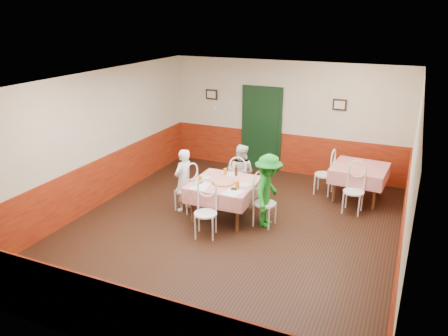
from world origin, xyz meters
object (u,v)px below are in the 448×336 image
at_px(diner_far, 241,173).
at_px(diner_right, 268,191).
at_px(pizza, 223,183).
at_px(chair_far, 240,182).
at_px(chair_near, 205,214).
at_px(chair_right, 265,204).
at_px(chair_second_b, 354,192).
at_px(main_table, 224,200).
at_px(chair_left, 186,190).
at_px(glass_a, 200,180).
at_px(glass_b, 237,185).
at_px(wallet, 234,189).
at_px(diner_left, 184,180).
at_px(second_table, 358,183).
at_px(beer_bottle, 236,171).
at_px(chair_second_a, 324,175).
at_px(glass_c, 225,171).

relative_size(diner_far, diner_right, 0.89).
height_order(pizza, diner_far, diner_far).
distance_m(chair_far, chair_near, 1.70).
relative_size(chair_right, chair_second_b, 1.00).
bearing_deg(main_table, chair_second_b, 28.75).
xyz_separation_m(chair_far, pizza, (0.03, -0.92, 0.32)).
xyz_separation_m(chair_left, glass_a, (0.47, -0.25, 0.38)).
bearing_deg(glass_b, pizza, 155.30).
relative_size(glass_b, diner_far, 0.12).
bearing_deg(wallet, diner_far, 105.38).
bearing_deg(diner_far, glass_a, 72.47).
bearing_deg(chair_left, chair_second_b, 126.13).
distance_m(main_table, diner_right, 0.96).
relative_size(chair_second_b, diner_far, 0.71).
xyz_separation_m(chair_second_b, diner_left, (-3.22, -1.28, 0.21)).
distance_m(chair_right, diner_right, 0.27).
bearing_deg(glass_b, chair_left, 169.61).
bearing_deg(pizza, chair_right, 5.22).
bearing_deg(diner_far, wallet, 106.34).
distance_m(second_table, beer_bottle, 2.80).
distance_m(glass_b, diner_far, 1.21).
xyz_separation_m(main_table, glass_b, (0.37, -0.23, 0.46)).
bearing_deg(chair_second_a, chair_near, -24.48).
bearing_deg(chair_second_b, beer_bottle, -154.61).
bearing_deg(beer_bottle, second_table, 36.05).
height_order(chair_far, glass_c, chair_far).
bearing_deg(chair_second_b, wallet, -138.16).
bearing_deg(beer_bottle, diner_right, -25.91).
bearing_deg(diner_right, glass_c, 66.51).
relative_size(chair_second_b, glass_c, 6.89).
height_order(chair_left, diner_right, diner_right).
height_order(pizza, beer_bottle, beer_bottle).
xyz_separation_m(diner_far, diner_right, (0.91, -0.89, 0.08)).
distance_m(chair_second_b, beer_bottle, 2.43).
height_order(chair_near, chair_second_a, same).
height_order(chair_far, diner_far, diner_far).
xyz_separation_m(chair_left, chair_second_a, (2.42, 2.03, 0.00)).
xyz_separation_m(chair_right, chair_second_b, (1.47, 1.26, 0.00)).
bearing_deg(diner_right, main_table, 87.16).
relative_size(main_table, diner_left, 0.93).
bearing_deg(chair_right, chair_left, 96.07).
distance_m(chair_far, wallet, 1.22).
bearing_deg(pizza, second_table, 42.27).
bearing_deg(chair_second_a, chair_far, -49.32).
bearing_deg(glass_b, glass_c, 129.54).
relative_size(glass_c, diner_far, 0.10).
bearing_deg(diner_right, chair_second_a, -21.65).
xyz_separation_m(chair_right, wallet, (-0.52, -0.28, 0.32)).
bearing_deg(chair_second_b, glass_a, -146.44).
bearing_deg(diner_left, beer_bottle, 125.12).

